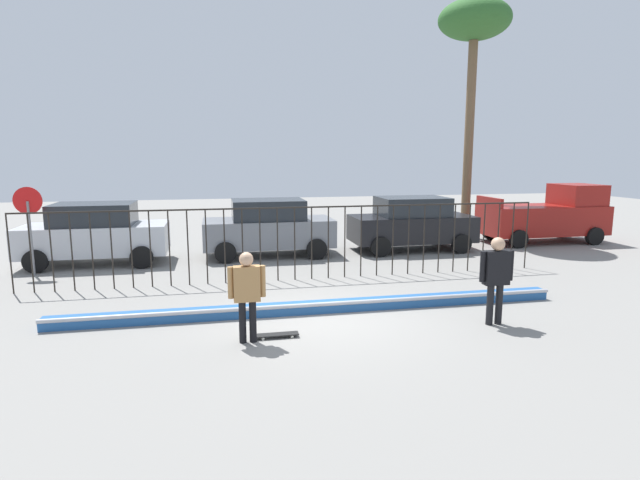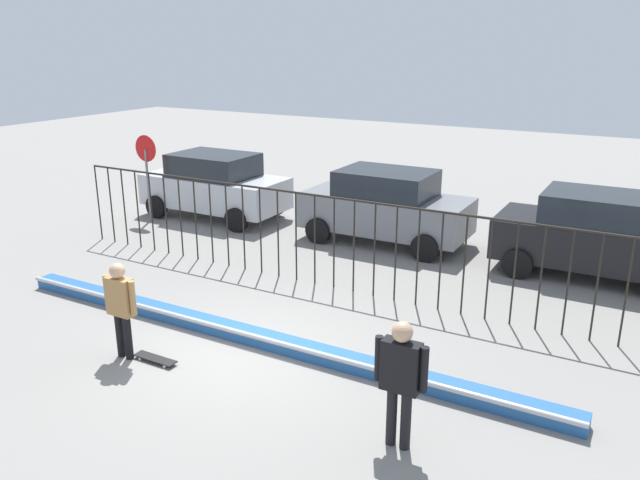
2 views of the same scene
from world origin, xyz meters
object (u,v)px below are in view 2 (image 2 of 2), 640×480
object	(u,v)px
skateboard	(155,359)
stop_sign	(147,166)
camera_operator	(401,373)
parked_car_silver	(215,185)
parked_car_black	(597,235)
skateboarder	(120,302)
parked_car_gray	(386,206)

from	to	relation	value
skateboard	stop_sign	xyz separation A→B (m)	(-6.14, 6.34, 1.56)
camera_operator	parked_car_silver	distance (m)	11.94
parked_car_silver	parked_car_black	size ratio (longest dim) A/B	1.00
skateboarder	parked_car_silver	bearing A→B (deg)	124.79
skateboarder	camera_operator	world-z (taller)	camera_operator
skateboard	parked_car_silver	bearing A→B (deg)	109.06
skateboarder	parked_car_silver	distance (m)	8.78
skateboarder	skateboard	xyz separation A→B (m)	(0.55, 0.12, -0.94)
skateboard	stop_sign	distance (m)	8.96
skateboarder	stop_sign	world-z (taller)	stop_sign
stop_sign	skateboard	bearing A→B (deg)	-45.96
camera_operator	skateboard	bearing A→B (deg)	44.78
parked_car_silver	stop_sign	distance (m)	2.00
stop_sign	skateboarder	bearing A→B (deg)	-49.14
skateboarder	parked_car_silver	xyz separation A→B (m)	(-4.18, 7.73, -0.03)
skateboarder	parked_car_black	size ratio (longest dim) A/B	0.39
camera_operator	stop_sign	bearing A→B (deg)	14.83
skateboard	parked_car_gray	distance (m)	7.91
skateboarder	skateboard	world-z (taller)	skateboarder
parked_car_black	skateboarder	bearing A→B (deg)	-129.29
skateboarder	camera_operator	xyz separation A→B (m)	(4.91, -0.01, 0.06)
camera_operator	parked_car_silver	world-z (taller)	parked_car_silver
parked_car_gray	parked_car_black	distance (m)	5.10
parked_car_gray	parked_car_black	xyz separation A→B (m)	(5.10, -0.04, 0.00)
skateboarder	parked_car_black	xyz separation A→B (m)	(6.32, 7.91, -0.03)
skateboard	parked_car_black	distance (m)	9.74
camera_operator	parked_car_black	distance (m)	8.05
skateboard	stop_sign	size ratio (longest dim) A/B	0.32
skateboarder	parked_car_gray	world-z (taller)	parked_car_gray
parked_car_silver	stop_sign	world-z (taller)	stop_sign
camera_operator	parked_car_gray	distance (m)	8.77
parked_car_silver	parked_car_gray	bearing A→B (deg)	5.95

